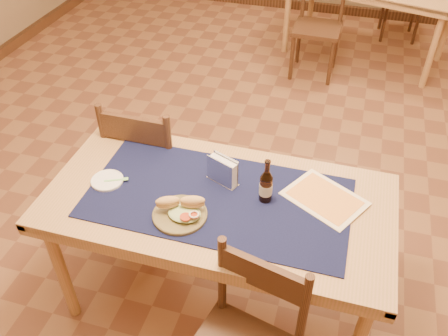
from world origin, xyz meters
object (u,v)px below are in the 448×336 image
(main_table, at_px, (218,211))
(chair_main_far, at_px, (152,162))
(sandwich_plate, at_px, (181,211))
(napkin_holder, at_px, (223,171))
(beer_bottle, at_px, (266,186))

(main_table, distance_m, chair_main_far, 0.72)
(main_table, height_order, sandwich_plate, sandwich_plate)
(main_table, bearing_deg, napkin_holder, 94.83)
(chair_main_far, bearing_deg, napkin_holder, -32.18)
(beer_bottle, bearing_deg, sandwich_plate, -148.38)
(main_table, relative_size, sandwich_plate, 6.58)
(chair_main_far, xyz_separation_m, beer_bottle, (0.75, -0.40, 0.35))
(sandwich_plate, height_order, beer_bottle, beer_bottle)
(sandwich_plate, distance_m, beer_bottle, 0.39)
(main_table, height_order, beer_bottle, beer_bottle)
(beer_bottle, height_order, napkin_holder, beer_bottle)
(napkin_holder, bearing_deg, chair_main_far, 147.82)
(main_table, height_order, chair_main_far, chair_main_far)
(sandwich_plate, xyz_separation_m, napkin_holder, (0.11, 0.27, 0.04))
(main_table, relative_size, napkin_holder, 9.53)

